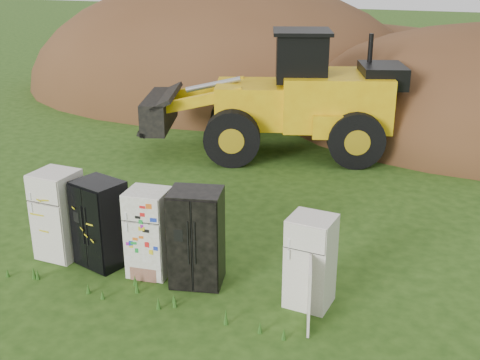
{
  "coord_description": "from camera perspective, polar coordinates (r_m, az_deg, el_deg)",
  "views": [
    {
      "loc": [
        4.39,
        -8.64,
        5.48
      ],
      "look_at": [
        0.41,
        2.0,
        1.24
      ],
      "focal_mm": 45.0,
      "sensor_mm": 36.0,
      "label": 1
    }
  ],
  "objects": [
    {
      "name": "fridge_dark_mid",
      "position": [
        10.55,
        -4.14,
        -5.46
      ],
      "size": [
        1.03,
        0.9,
        1.75
      ],
      "primitive_type": null,
      "rotation": [
        0.0,
        0.0,
        0.21
      ],
      "color": "black",
      "rests_on": "ground"
    },
    {
      "name": "ground",
      "position": [
        11.14,
        -5.68,
        -9.11
      ],
      "size": [
        120.0,
        120.0,
        0.0
      ],
      "primitive_type": "plane",
      "color": "#234312",
      "rests_on": "ground"
    },
    {
      "name": "fridge_open_door",
      "position": [
        10.0,
        6.7,
        -7.66
      ],
      "size": [
        0.78,
        0.73,
        1.58
      ],
      "primitive_type": null,
      "rotation": [
        0.0,
        0.0,
        -0.1
      ],
      "color": "white",
      "rests_on": "ground"
    },
    {
      "name": "fridge_sticker",
      "position": [
        10.98,
        -8.62,
        -4.95
      ],
      "size": [
        0.78,
        0.73,
        1.62
      ],
      "primitive_type": null,
      "rotation": [
        0.0,
        0.0,
        0.1
      ],
      "color": "white",
      "rests_on": "ground"
    },
    {
      "name": "fridge_black_side",
      "position": [
        11.46,
        -13.07,
        -4.02
      ],
      "size": [
        1.03,
        0.9,
        1.66
      ],
      "primitive_type": null,
      "rotation": [
        0.0,
        0.0,
        -0.29
      ],
      "color": "black",
      "rests_on": "ground"
    },
    {
      "name": "dirt_mound_back",
      "position": [
        27.92,
        11.17,
        8.8
      ],
      "size": [
        16.06,
        10.71,
        5.38
      ],
      "primitive_type": "ellipsoid",
      "color": "#4F2F19",
      "rests_on": "ground"
    },
    {
      "name": "fridge_leftmost",
      "position": [
        11.97,
        -16.82,
        -3.15
      ],
      "size": [
        0.79,
        0.76,
        1.72
      ],
      "primitive_type": null,
      "rotation": [
        0.0,
        0.0,
        -0.05
      ],
      "color": "white",
      "rests_on": "ground"
    },
    {
      "name": "dirt_mound_left",
      "position": [
        26.5,
        -1.79,
        8.55
      ],
      "size": [
        17.38,
        13.04,
        9.34
      ],
      "primitive_type": "ellipsoid",
      "color": "#4F2F19",
      "rests_on": "ground"
    },
    {
      "name": "wheel_loader",
      "position": [
        17.42,
        2.74,
        8.22
      ],
      "size": [
        7.93,
        5.13,
        3.57
      ],
      "primitive_type": null,
      "rotation": [
        0.0,
        0.0,
        0.32
      ],
      "color": "yellow",
      "rests_on": "ground"
    }
  ]
}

